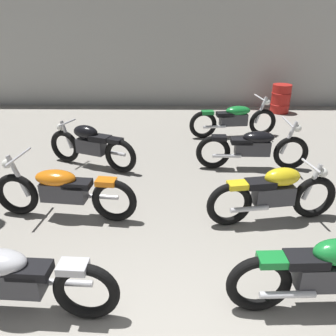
# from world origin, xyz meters

# --- Properties ---
(back_wall) EXTENTS (13.16, 0.24, 3.60)m
(back_wall) POSITION_xyz_m (0.00, 9.54, 1.80)
(back_wall) COLOR #B2B2AD
(back_wall) RESTS_ON ground
(motorcycle_left_row_0) EXTENTS (2.17, 0.68, 0.97)m
(motorcycle_left_row_0) POSITION_xyz_m (-1.53, 0.80, 0.45)
(motorcycle_left_row_0) COLOR black
(motorcycle_left_row_0) RESTS_ON ground
(motorcycle_left_row_1) EXTENTS (2.17, 0.68, 0.97)m
(motorcycle_left_row_1) POSITION_xyz_m (-1.53, 2.64, 0.45)
(motorcycle_left_row_1) COLOR black
(motorcycle_left_row_1) RESTS_ON ground
(motorcycle_left_row_2) EXTENTS (1.86, 0.86, 0.88)m
(motorcycle_left_row_2) POSITION_xyz_m (-1.53, 4.51, 0.46)
(motorcycle_left_row_2) COLOR black
(motorcycle_left_row_2) RESTS_ON ground
(motorcycle_right_row_0) EXTENTS (1.97, 0.48, 0.88)m
(motorcycle_right_row_0) POSITION_xyz_m (1.61, 0.92, 0.46)
(motorcycle_right_row_0) COLOR black
(motorcycle_right_row_0) RESTS_ON ground
(motorcycle_right_row_1) EXTENTS (1.96, 0.61, 0.88)m
(motorcycle_right_row_1) POSITION_xyz_m (1.54, 2.58, 0.46)
(motorcycle_right_row_1) COLOR black
(motorcycle_right_row_1) RESTS_ON ground
(motorcycle_right_row_2) EXTENTS (2.17, 0.68, 0.97)m
(motorcycle_right_row_2) POSITION_xyz_m (1.62, 4.46, 0.45)
(motorcycle_right_row_2) COLOR black
(motorcycle_right_row_2) RESTS_ON ground
(motorcycle_right_row_3) EXTENTS (2.16, 0.70, 0.97)m
(motorcycle_right_row_3) POSITION_xyz_m (1.56, 6.37, 0.45)
(motorcycle_right_row_3) COLOR black
(motorcycle_right_row_3) RESTS_ON ground
(oil_drum) EXTENTS (0.59, 0.59, 0.85)m
(oil_drum) POSITION_xyz_m (3.33, 8.64, 0.43)
(oil_drum) COLOR red
(oil_drum) RESTS_ON ground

